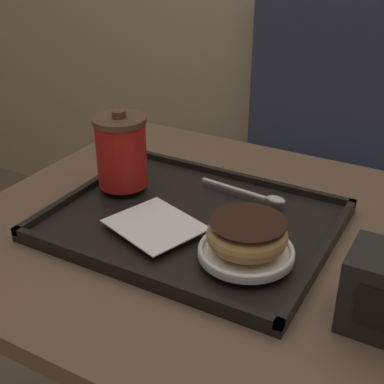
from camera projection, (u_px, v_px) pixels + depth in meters
name	position (u px, v px, depth m)	size (l,w,h in m)	color
cafe_table	(213.00, 314.00, 0.98)	(0.82, 0.72, 0.75)	brown
serving_tray	(192.00, 222.00, 0.89)	(0.45, 0.36, 0.02)	black
napkin_paper	(155.00, 225.00, 0.85)	(0.17, 0.16, 0.00)	white
coffee_cup_front	(121.00, 151.00, 0.95)	(0.09, 0.09, 0.14)	red
plate_with_chocolate_donut	(246.00, 251.00, 0.77)	(0.14, 0.14, 0.01)	white
donut_chocolate_glazed	(247.00, 234.00, 0.76)	(0.12, 0.12, 0.04)	tan
spoon	(261.00, 196.00, 0.93)	(0.17, 0.03, 0.01)	silver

